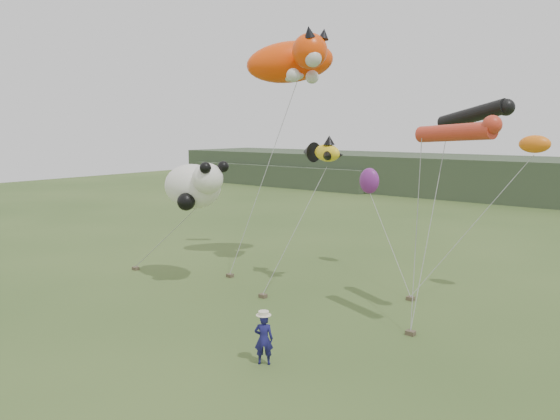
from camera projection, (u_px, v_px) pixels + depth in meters
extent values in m
plane|color=#385123|center=(234.00, 347.00, 17.51)|extent=(120.00, 120.00, 0.00)
cube|color=#2D3D28|center=(556.00, 181.00, 52.12)|extent=(90.00, 12.00, 4.00)
cube|color=#2D3D28|center=(288.00, 174.00, 68.31)|extent=(25.00, 8.00, 2.50)
imported|color=navy|center=(264.00, 339.00, 16.14)|extent=(0.67, 0.62, 1.54)
cube|color=brown|center=(230.00, 276.00, 25.70)|extent=(0.30, 0.24, 0.15)
cube|color=brown|center=(263.00, 296.00, 22.58)|extent=(0.30, 0.24, 0.15)
cube|color=brown|center=(411.00, 333.00, 18.50)|extent=(0.30, 0.24, 0.15)
cube|color=brown|center=(136.00, 268.00, 27.02)|extent=(0.30, 0.24, 0.15)
cube|color=brown|center=(410.00, 298.00, 22.25)|extent=(0.30, 0.24, 0.15)
ellipsoid|color=#F54106|center=(290.00, 62.00, 26.56)|extent=(4.54, 4.62, 2.47)
sphere|color=#F54106|center=(310.00, 51.00, 24.72)|extent=(1.61, 1.61, 1.61)
cone|color=black|center=(309.00, 32.00, 24.10)|extent=(0.50, 0.61, 0.61)
cone|color=black|center=(324.00, 34.00, 24.68)|extent=(0.50, 0.58, 0.57)
sphere|color=beige|center=(313.00, 58.00, 24.35)|extent=(0.81, 0.81, 0.81)
ellipsoid|color=beige|center=(290.00, 76.00, 26.35)|extent=(1.58, 0.79, 0.49)
sphere|color=beige|center=(293.00, 75.00, 24.80)|extent=(0.63, 0.63, 0.63)
sphere|color=beige|center=(312.00, 77.00, 25.66)|extent=(0.63, 0.63, 0.63)
cylinder|color=#F54106|center=(263.00, 60.00, 28.49)|extent=(1.67, 1.22, 0.97)
ellipsoid|color=yellow|center=(327.00, 153.00, 23.03)|extent=(1.49, 0.84, 0.81)
cone|color=black|center=(308.00, 152.00, 23.98)|extent=(0.84, 0.99, 0.88)
cone|color=black|center=(329.00, 140.00, 22.89)|extent=(0.49, 0.49, 0.39)
cone|color=black|center=(326.00, 156.00, 22.48)|extent=(0.52, 0.55, 0.39)
cone|color=black|center=(339.00, 155.00, 23.24)|extent=(0.52, 0.55, 0.39)
cylinder|color=black|center=(472.00, 115.00, 18.74)|extent=(2.79, 1.59, 1.03)
sphere|color=black|center=(506.00, 107.00, 17.59)|extent=(0.55, 0.55, 0.55)
cylinder|color=red|center=(454.00, 133.00, 17.65)|extent=(2.98, 1.57, 0.70)
sphere|color=red|center=(492.00, 125.00, 16.43)|extent=(0.59, 0.59, 0.59)
ellipsoid|color=white|center=(192.00, 186.00, 24.34)|extent=(2.99, 1.99, 1.99)
sphere|color=white|center=(208.00, 179.00, 23.20)|extent=(1.33, 1.33, 1.33)
sphere|color=black|center=(205.00, 168.00, 22.58)|extent=(0.49, 0.49, 0.49)
sphere|color=black|center=(223.00, 167.00, 23.24)|extent=(0.49, 0.49, 0.49)
sphere|color=black|center=(186.00, 202.00, 23.40)|extent=(0.78, 0.78, 0.78)
sphere|color=black|center=(185.00, 194.00, 25.21)|extent=(0.78, 0.78, 0.78)
ellipsoid|color=orange|center=(535.00, 144.00, 21.40)|extent=(1.20, 0.70, 0.70)
ellipsoid|color=#77237F|center=(369.00, 181.00, 26.76)|extent=(1.03, 0.69, 1.26)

